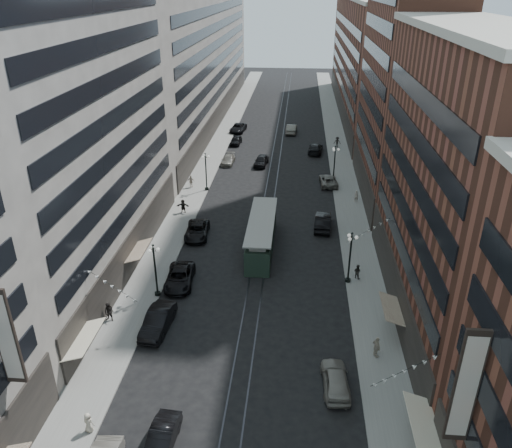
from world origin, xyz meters
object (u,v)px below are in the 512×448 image
(car_8, at_px, (228,160))
(car_11, at_px, (328,180))
(pedestrian_7, at_px, (357,271))
(car_extra_0, at_px, (238,128))
(car_2, at_px, (180,277))
(car_14, at_px, (292,129))
(streetcar, at_px, (261,235))
(car_13, at_px, (261,161))
(car_5, at_px, (161,439))
(lamppost_se_far, at_px, (350,256))
(car_extra_1, at_px, (158,321))
(pedestrian_8, at_px, (356,196))
(car_4, at_px, (336,379))
(pedestrian_6, at_px, (191,181))
(lamppost_sw_far, at_px, (155,269))
(pedestrian_2, at_px, (109,312))
(pedestrian_4, at_px, (377,347))
(car_10, at_px, (323,221))
(car_12, at_px, (315,148))
(pedestrian_5, at_px, (183,206))
(lamppost_sw_mid, at_px, (206,170))
(car_9, at_px, (236,140))
(lamppost_se_mid, at_px, (334,163))
(car_7, at_px, (197,230))
(pedestrian_1, at_px, (88,422))

(car_8, distance_m, car_11, 18.12)
(pedestrian_7, bearing_deg, car_extra_0, -36.10)
(car_2, height_order, car_extra_0, car_extra_0)
(car_8, bearing_deg, car_14, 64.29)
(car_11, distance_m, car_14, 28.37)
(streetcar, distance_m, car_13, 28.27)
(streetcar, xyz_separation_m, car_5, (-4.36, -27.44, -0.90))
(lamppost_se_far, xyz_separation_m, car_extra_1, (-17.01, -8.94, -2.21))
(streetcar, relative_size, pedestrian_8, 8.09)
(car_2, distance_m, car_4, 19.57)
(car_14, distance_m, pedestrian_8, 35.24)
(streetcar, height_order, pedestrian_6, streetcar)
(pedestrian_6, distance_m, pedestrian_7, 31.75)
(lamppost_sw_far, distance_m, lamppost_se_far, 18.83)
(pedestrian_2, xyz_separation_m, pedestrian_4, (22.88, -2.76, 0.02))
(pedestrian_2, relative_size, pedestrian_8, 1.16)
(car_10, height_order, car_extra_0, car_10)
(streetcar, distance_m, car_8, 29.63)
(car_4, relative_size, car_12, 0.84)
(pedestrian_5, bearing_deg, car_11, 29.36)
(car_8, distance_m, pedestrian_7, 38.71)
(car_2, relative_size, pedestrian_4, 3.02)
(pedestrian_7, bearing_deg, car_14, -46.79)
(lamppost_sw_mid, relative_size, car_extra_0, 0.97)
(car_9, height_order, car_11, car_9)
(lamppost_sw_far, xyz_separation_m, streetcar, (9.20, 10.46, -1.45))
(streetcar, bearing_deg, lamppost_sw_far, -131.33)
(lamppost_se_far, bearing_deg, car_extra_0, 107.84)
(lamppost_sw_far, height_order, car_12, lamppost_sw_far)
(car_extra_1, bearing_deg, car_12, 78.22)
(pedestrian_5, distance_m, pedestrian_6, 8.86)
(lamppost_se_mid, relative_size, pedestrian_4, 2.94)
(car_7, bearing_deg, car_extra_1, -94.10)
(lamppost_sw_mid, relative_size, car_9, 1.25)
(car_2, height_order, car_12, car_12)
(pedestrian_4, height_order, car_7, pedestrian_4)
(car_12, relative_size, car_13, 1.18)
(lamppost_se_far, distance_m, car_14, 54.97)
(pedestrian_1, distance_m, pedestrian_5, 35.22)
(car_8, distance_m, car_10, 27.21)
(car_extra_1, bearing_deg, pedestrian_6, 100.83)
(lamppost_sw_mid, relative_size, streetcar, 0.43)
(lamppost_sw_mid, height_order, car_9, lamppost_sw_mid)
(car_2, distance_m, car_extra_1, 7.23)
(car_12, bearing_deg, lamppost_sw_far, 77.05)
(pedestrian_1, xyz_separation_m, pedestrian_5, (-1.38, 35.19, 0.14))
(pedestrian_1, relative_size, car_extra_0, 0.27)
(pedestrian_1, relative_size, pedestrian_2, 0.82)
(pedestrian_1, bearing_deg, car_10, -105.78)
(car_14, bearing_deg, car_13, 80.66)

